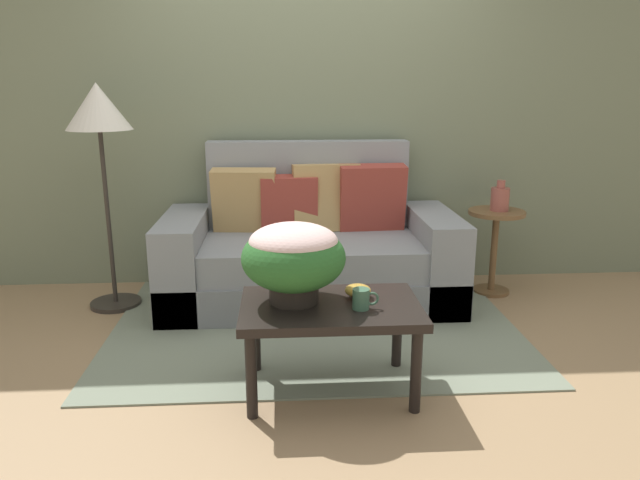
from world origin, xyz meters
name	(u,v)px	position (x,y,z in m)	size (l,w,h in m)	color
ground_plane	(316,336)	(0.00, 0.00, 0.00)	(14.00, 14.00, 0.00)	#997A56
wall_back	(306,89)	(0.00, 1.16, 1.45)	(6.40, 0.12, 2.90)	slate
area_rug	(315,325)	(0.00, 0.16, 0.01)	(2.51, 1.83, 0.01)	gray
couch	(310,252)	(0.00, 0.66, 0.34)	(2.01, 0.93, 1.09)	slate
coffee_table	(330,316)	(0.03, -0.66, 0.40)	(0.87, 0.57, 0.46)	black
side_table	(495,237)	(1.33, 0.70, 0.42)	(0.40, 0.40, 0.62)	brown
floor_lamp	(99,122)	(-1.35, 0.61, 1.25)	(0.42, 0.42, 1.50)	#2D2823
potted_plant	(294,255)	(-0.14, -0.61, 0.69)	(0.50, 0.50, 0.39)	black
coffee_mug	(362,299)	(0.17, -0.73, 0.51)	(0.13, 0.08, 0.10)	#3D664C
snack_bowl	(358,291)	(0.17, -0.58, 0.50)	(0.13, 0.13, 0.07)	gold
table_vase	(500,198)	(1.35, 0.70, 0.70)	(0.13, 0.13, 0.22)	#934C42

